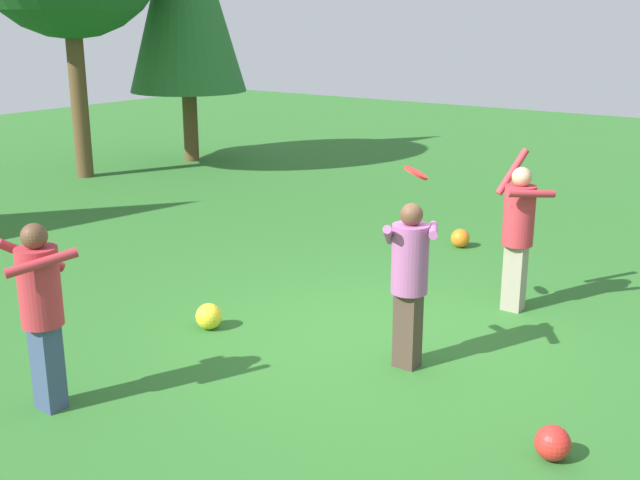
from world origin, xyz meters
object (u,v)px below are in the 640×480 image
Objects in this scene: person_catcher at (41,302)px; ball_orange at (460,238)px; person_thrower at (518,226)px; person_bystander at (410,272)px; ball_red at (553,443)px; frisbee at (416,173)px; ball_yellow at (209,316)px.

person_catcher is 6.43m from ball_orange.
person_catcher is at bearing 10.25° from person_thrower.
ball_red is at bearing -141.98° from person_bystander.
person_thrower reaches higher than person_catcher.
ball_red is at bearing 64.87° from person_thrower.
person_bystander is at bearing -15.78° from person_catcher.
person_catcher is 4.16m from ball_red.
person_thrower is at bearing 27.69° from ball_red.
ball_orange is 5.55m from ball_red.
person_bystander reaches higher than ball_red.
person_thrower reaches higher than ball_red.
ball_orange is (3.87, 1.33, -0.80)m from person_bystander.
ball_red is (-2.77, -1.45, -0.84)m from person_thrower.
person_catcher is 6.02× the size of ball_red.
person_thrower is 3.23m from ball_red.
person_catcher is (-4.46, 2.26, -0.02)m from person_thrower.
ball_red is (-1.78, -2.20, -1.50)m from frisbee.
ball_yellow is (-0.43, 2.15, -0.79)m from person_bystander.
frisbee is at bearing 0.00° from person_bystander.
person_catcher is at bearing 156.41° from frisbee.
ball_red is at bearing -41.92° from person_catcher.
person_thrower is at bearing -140.24° from ball_orange.
frisbee is 3.20m from ball_red.
person_bystander is 2.33m from ball_yellow.
frisbee is (3.47, -1.52, 0.68)m from person_catcher.
person_thrower reaches higher than ball_yellow.
ball_yellow is at bearing 131.08° from frisbee.
person_bystander is at bearing -78.76° from ball_yellow.
frisbee reaches higher than ball_orange.
ball_red is (-4.65, -3.02, 0.00)m from ball_orange.
person_thrower reaches higher than frisbee.
frisbee is (-0.99, 0.75, 0.67)m from person_thrower.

